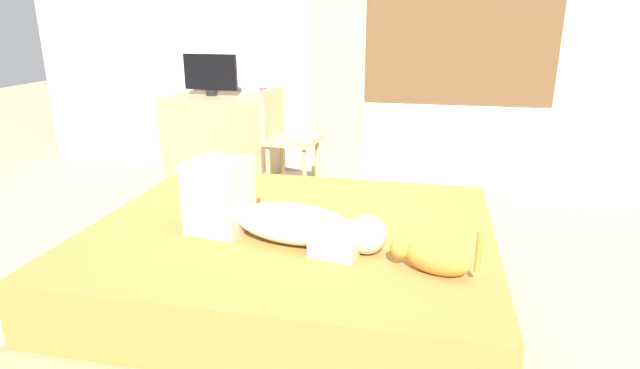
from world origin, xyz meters
name	(u,v)px	position (x,y,z in m)	size (l,w,h in m)	color
ground_plane	(308,300)	(0.00, 0.00, 0.00)	(16.00, 16.00, 0.00)	tan
back_wall_with_window	(373,10)	(0.03, 2.31, 1.45)	(6.40, 0.14, 2.90)	silver
bed	(292,265)	(-0.07, -0.04, 0.21)	(1.97, 1.66, 0.43)	#997A56
person_lying	(274,215)	(-0.11, -0.20, 0.54)	(0.94, 0.39, 0.34)	silver
cat	(433,257)	(0.60, -0.40, 0.50)	(0.35, 0.18, 0.21)	#C67A2D
desk	(222,138)	(-1.23, 1.92, 0.37)	(0.90, 0.56, 0.74)	#997A56
tv_monitor	(211,74)	(-1.30, 1.92, 0.92)	(0.48, 0.10, 0.35)	black
cup	(264,92)	(-0.84, 1.94, 0.78)	(0.07, 0.07, 0.08)	#B23D38
chair_by_desk	(284,134)	(-0.57, 1.59, 0.51)	(0.42, 0.42, 0.86)	tan
curtain_left	(337,31)	(-0.26, 2.20, 1.28)	(0.44, 0.06, 2.55)	#ADCC75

